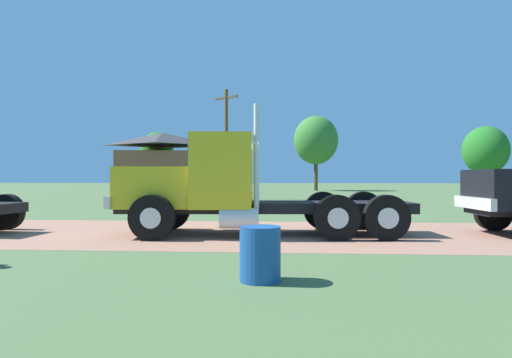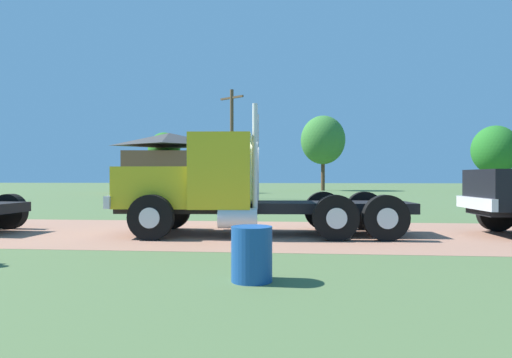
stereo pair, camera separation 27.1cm
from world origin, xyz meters
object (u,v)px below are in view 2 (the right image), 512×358
steel_barrel (252,254)px  shed_building (169,164)px  utility_pole_far (232,141)px  truck_foreground_white (223,188)px

steel_barrel → shed_building: (-11.81, 35.67, 2.47)m
steel_barrel → utility_pole_far: utility_pole_far is taller
truck_foreground_white → utility_pole_far: bearing=97.6°
truck_foreground_white → shed_building: 32.11m
shed_building → utility_pole_far: bearing=-53.7°
truck_foreground_white → steel_barrel: truck_foreground_white is taller
truck_foreground_white → steel_barrel: (1.33, -5.36, -0.87)m
steel_barrel → utility_pole_far: (-3.94, 24.94, 3.84)m
shed_building → utility_pole_far: 13.38m
utility_pole_far → truck_foreground_white: bearing=-82.4°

